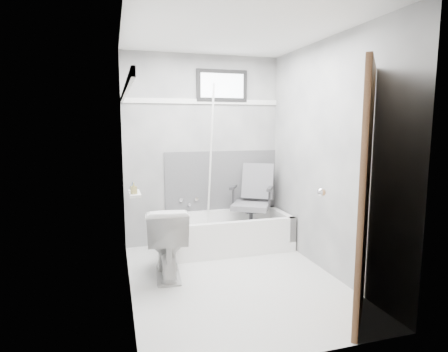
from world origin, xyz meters
name	(u,v)px	position (x,y,z in m)	size (l,w,h in m)	color
floor	(234,280)	(0.00, 0.00, 0.00)	(2.60, 2.60, 0.00)	white
ceiling	(235,29)	(0.00, 0.00, 2.40)	(2.60, 2.60, 0.00)	silver
wall_back	(203,151)	(0.00, 1.30, 1.20)	(2.00, 0.02, 2.40)	slate
wall_front	(299,180)	(0.00, -1.30, 1.20)	(2.00, 0.02, 2.40)	slate
wall_left	(126,163)	(-1.00, 0.00, 1.20)	(0.02, 2.60, 2.40)	slate
wall_right	(327,157)	(1.00, 0.00, 1.20)	(0.02, 2.60, 2.40)	slate
bathtub	(228,232)	(0.23, 0.93, 0.21)	(1.50, 0.70, 0.42)	white
office_chair	(251,201)	(0.54, 0.98, 0.58)	(0.53, 0.53, 0.92)	#5E5E62
toilet	(167,241)	(-0.62, 0.31, 0.36)	(0.41, 0.73, 0.72)	white
door	(422,201)	(0.98, -1.28, 1.00)	(0.78, 0.78, 2.00)	brown
window	(222,86)	(0.25, 1.29, 2.02)	(0.66, 0.04, 0.40)	black
backerboard	(222,181)	(0.25, 1.29, 0.80)	(1.50, 0.02, 0.78)	#4C4C4F
trim_back	(203,101)	(0.00, 1.29, 1.82)	(2.00, 0.02, 0.06)	white
trim_left	(125,91)	(-0.99, 0.00, 1.82)	(0.02, 2.60, 0.06)	white
pole	(210,164)	(0.04, 1.06, 1.05)	(0.02, 0.02, 1.95)	white
shelf	(135,194)	(-0.93, 0.14, 0.90)	(0.10, 0.32, 0.03)	silver
soap_bottle_a	(134,188)	(-0.94, 0.06, 0.97)	(0.05, 0.05, 0.11)	#988C4C
soap_bottle_b	(133,186)	(-0.94, 0.20, 0.96)	(0.07, 0.07, 0.09)	#455E7F
faucet	(189,202)	(-0.20, 1.27, 0.55)	(0.26, 0.10, 0.16)	silver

